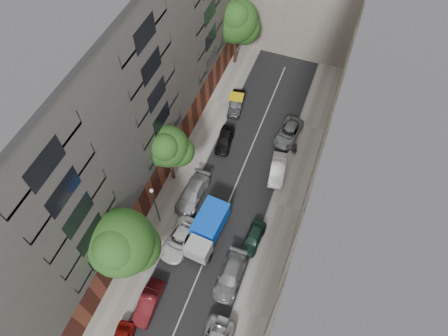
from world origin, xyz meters
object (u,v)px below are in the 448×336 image
at_px(car_left_5, 236,103).
at_px(tree_mid, 168,148).
at_px(car_right_1, 230,276).
at_px(tree_far, 236,23).
at_px(car_left_2, 180,240).
at_px(pedestrian, 295,149).
at_px(car_left_4, 225,140).
at_px(car_right_2, 253,238).
at_px(tarp_truck, 207,229).
at_px(car_right_3, 278,170).
at_px(car_left_1, 149,302).
at_px(car_right_4, 288,133).
at_px(lamp_post, 155,202).
at_px(car_left_3, 193,193).
at_px(tree_near, 122,245).

distance_m(car_left_5, tree_mid, 13.02).
relative_size(car_right_1, tree_far, 0.54).
distance_m(car_left_2, car_left_5, 18.22).
xyz_separation_m(car_left_2, pedestrian, (7.37, 13.79, 0.37)).
relative_size(car_left_4, car_right_2, 1.07).
distance_m(tarp_truck, tree_mid, 8.40).
height_order(car_left_4, car_right_3, car_right_3).
height_order(car_left_1, car_left_4, car_left_1).
distance_m(car_right_4, tree_far, 14.56).
bearing_deg(pedestrian, car_right_2, 94.02).
relative_size(car_left_2, car_right_1, 1.01).
bearing_deg(lamp_post, car_left_2, -26.71).
xyz_separation_m(car_left_3, tree_near, (-1.93, -8.91, 4.97)).
distance_m(car_left_5, car_right_4, 7.27).
bearing_deg(tree_far, pedestrian, -46.99).
xyz_separation_m(car_right_2, tree_mid, (-9.90, 3.74, 4.69)).
height_order(tarp_truck, tree_mid, tree_mid).
xyz_separation_m(car_left_1, car_right_2, (6.52, 8.80, -0.05)).
xyz_separation_m(car_right_3, tree_far, (-9.90, 14.64, 5.45)).
distance_m(car_left_1, car_right_1, 7.34).
distance_m(car_left_4, tree_near, 17.45).
relative_size(car_left_2, pedestrian, 2.73).
xyz_separation_m(car_right_3, tree_mid, (-9.90, -4.46, 4.62)).
bearing_deg(tree_near, lamp_post, 90.16).
height_order(tree_mid, tree_far, tree_far).
bearing_deg(car_left_1, tree_mid, 103.88).
relative_size(car_left_1, car_right_1, 0.86).
relative_size(car_right_4, tree_mid, 0.62).
bearing_deg(tree_far, car_right_2, -66.56).
relative_size(tree_near, tree_mid, 1.13).
xyz_separation_m(car_left_2, car_left_5, (-0.80, 18.20, 0.01)).
xyz_separation_m(car_left_4, car_right_2, (6.59, -10.00, -0.04)).
height_order(car_right_1, pedestrian, pedestrian).
relative_size(tarp_truck, car_left_3, 1.15).
bearing_deg(car_right_3, car_left_5, 126.38).
height_order(car_left_1, car_left_3, car_left_3).
xyz_separation_m(car_left_5, car_right_3, (7.20, -7.40, 0.02)).
bearing_deg(tree_near, tarp_truck, 47.82).
relative_size(car_right_3, pedestrian, 2.40).
bearing_deg(car_right_1, car_left_5, 107.29).
bearing_deg(car_right_3, car_left_1, -118.82).
bearing_deg(tarp_truck, car_left_3, 135.46).
xyz_separation_m(car_left_1, lamp_post, (-2.62, 7.58, 3.10)).
bearing_deg(tarp_truck, car_right_3, 70.24).
xyz_separation_m(car_right_2, car_right_3, (0.00, 8.20, 0.07)).
height_order(tree_far, lamp_post, tree_far).
bearing_deg(lamp_post, car_right_1, -19.64).
bearing_deg(car_left_2, tree_far, 103.08).
xyz_separation_m(car_left_2, tree_near, (-2.73, -3.91, 5.04)).
xyz_separation_m(car_left_3, car_left_5, (0.00, 13.20, -0.06)).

